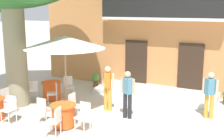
{
  "coord_description": "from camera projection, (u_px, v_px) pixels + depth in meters",
  "views": [
    {
      "loc": [
        5.02,
        -7.95,
        3.83
      ],
      "look_at": [
        -0.41,
        2.61,
        1.3
      ],
      "focal_mm": 47.2,
      "sensor_mm": 36.0,
      "label": 1
    }
  ],
  "objects": [
    {
      "name": "cafe_chair_near_tree_0",
      "position": [
        55.0,
        120.0,
        8.8
      ],
      "size": [
        0.47,
        0.47,
        0.91
      ],
      "color": "silver",
      "rests_on": "ground"
    },
    {
      "name": "ground_planter_left",
      "position": [
        96.0,
        80.0,
        14.22
      ],
      "size": [
        0.33,
        0.33,
        0.72
      ],
      "color": "#995638",
      "rests_on": "ground"
    },
    {
      "name": "building_facade",
      "position": [
        176.0,
        9.0,
        14.82
      ],
      "size": [
        13.0,
        5.09,
        7.5
      ],
      "color": "#CC844C",
      "rests_on": "ground"
    },
    {
      "name": "cafe_table_middle",
      "position": [
        52.0,
        90.0,
        12.44
      ],
      "size": [
        0.86,
        0.86,
        0.76
      ],
      "color": "#EA561E",
      "rests_on": "ground"
    },
    {
      "name": "cafe_chair_middle_0",
      "position": [
        50.0,
        83.0,
        13.11
      ],
      "size": [
        0.56,
        0.56,
        0.91
      ],
      "color": "silver",
      "rests_on": "ground"
    },
    {
      "name": "entrance_step_platform",
      "position": [
        155.0,
        93.0,
        13.04
      ],
      "size": [
        5.26,
        1.86,
        0.25
      ],
      "primitive_type": "cube",
      "color": "silver",
      "rests_on": "ground"
    },
    {
      "name": "cafe_chair_front_3",
      "position": [
        10.0,
        107.0,
        9.9
      ],
      "size": [
        0.4,
        0.4,
        0.91
      ],
      "color": "silver",
      "rests_on": "ground"
    },
    {
      "name": "cafe_chair_near_tree_1",
      "position": [
        84.0,
        115.0,
        9.24
      ],
      "size": [
        0.41,
        0.41,
        0.91
      ],
      "color": "silver",
      "rests_on": "ground"
    },
    {
      "name": "cafe_chair_middle_3",
      "position": [
        69.0,
        85.0,
        12.74
      ],
      "size": [
        0.57,
        0.57,
        0.91
      ],
      "color": "silver",
      "rests_on": "ground"
    },
    {
      "name": "pedestrian_by_tree",
      "position": [
        128.0,
        92.0,
        10.21
      ],
      "size": [
        0.53,
        0.36,
        1.69
      ],
      "color": "#232328",
      "rests_on": "ground"
    },
    {
      "name": "pedestrian_mid_plaza",
      "position": [
        108.0,
        86.0,
        10.96
      ],
      "size": [
        0.53,
        0.4,
        1.71
      ],
      "color": "gold",
      "rests_on": "ground"
    },
    {
      "name": "cafe_table_near_tree",
      "position": [
        63.0,
        115.0,
        9.56
      ],
      "size": [
        0.86,
        0.86,
        0.76
      ],
      "color": "#EA561E",
      "rests_on": "ground"
    },
    {
      "name": "cafe_chair_middle_2",
      "position": [
        54.0,
        92.0,
        11.71
      ],
      "size": [
        0.56,
        0.56,
        0.91
      ],
      "color": "silver",
      "rests_on": "ground"
    },
    {
      "name": "cafe_chair_near_tree_3",
      "position": [
        44.0,
        108.0,
        9.82
      ],
      "size": [
        0.41,
        0.41,
        0.91
      ],
      "color": "silver",
      "rests_on": "ground"
    },
    {
      "name": "ground_plane",
      "position": [
        88.0,
        123.0,
        9.96
      ],
      "size": [
        120.0,
        120.0,
        0.0
      ],
      "primitive_type": "plane",
      "color": "beige"
    },
    {
      "name": "cafe_chair_front_0",
      "position": [
        7.0,
        99.0,
        10.86
      ],
      "size": [
        0.4,
        0.4,
        0.91
      ],
      "color": "silver",
      "rests_on": "ground"
    },
    {
      "name": "cafe_umbrella",
      "position": [
        65.0,
        42.0,
        10.47
      ],
      "size": [
        2.9,
        2.9,
        2.85
      ],
      "color": "#997A56",
      "rests_on": "ground"
    },
    {
      "name": "cafe_chair_near_tree_2",
      "position": [
        75.0,
        104.0,
        10.21
      ],
      "size": [
        0.4,
        0.4,
        0.91
      ],
      "color": "silver",
      "rests_on": "ground"
    },
    {
      "name": "cafe_chair_middle_1",
      "position": [
        33.0,
        89.0,
        12.13
      ],
      "size": [
        0.57,
        0.57,
        0.91
      ],
      "color": "silver",
      "rests_on": "ground"
    },
    {
      "name": "pedestrian_near_entrance",
      "position": [
        210.0,
        92.0,
        10.2
      ],
      "size": [
        0.53,
        0.4,
        1.67
      ],
      "color": "gold",
      "rests_on": "ground"
    }
  ]
}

